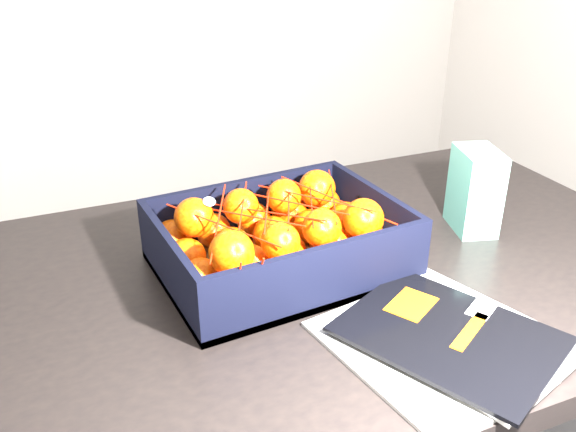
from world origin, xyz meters
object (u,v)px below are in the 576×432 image
table (342,311)px  magazine_stack (444,339)px  produce_crate (280,250)px  retail_carton (475,190)px

table → magazine_stack: magazine_stack is taller
table → produce_crate: produce_crate is taller
produce_crate → retail_carton: bearing=-5.6°
magazine_stack → retail_carton: size_ratio=2.17×
produce_crate → retail_carton: retail_carton is taller
magazine_stack → produce_crate: size_ratio=0.87×
table → retail_carton: size_ratio=8.13×
table → retail_carton: retail_carton is taller
retail_carton → magazine_stack: bearing=-117.1°
magazine_stack → retail_carton: bearing=42.2°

